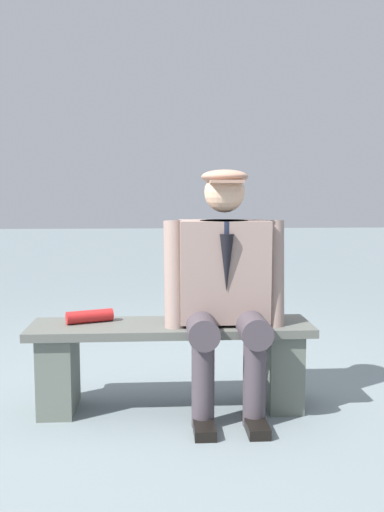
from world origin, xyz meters
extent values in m
plane|color=slate|center=(0.00, 0.00, 0.00)|extent=(30.00, 30.00, 0.00)
cube|color=#575A53|center=(0.00, 0.00, 0.43)|extent=(1.45, 0.37, 0.04)
cube|color=#5C6359|center=(-0.58, 0.00, 0.20)|extent=(0.17, 0.31, 0.41)
cube|color=#5C6359|center=(0.58, 0.00, 0.20)|extent=(0.17, 0.31, 0.41)
cube|color=gray|center=(-0.27, 0.00, 0.72)|extent=(0.45, 0.25, 0.52)
cylinder|color=#1E2338|center=(-0.27, 0.00, 0.95)|extent=(0.25, 0.25, 0.06)
cone|color=black|center=(-0.27, 0.13, 0.78)|extent=(0.07, 0.07, 0.28)
sphere|color=#DBAD8C|center=(-0.27, 0.02, 1.12)|extent=(0.20, 0.20, 0.20)
ellipsoid|color=#A27964|center=(-0.27, 0.02, 1.20)|extent=(0.23, 0.23, 0.07)
cube|color=#A27964|center=(-0.27, 0.11, 1.17)|extent=(0.16, 0.09, 0.02)
cylinder|color=#443B42|center=(-0.39, 0.12, 0.47)|extent=(0.15, 0.41, 0.15)
cylinder|color=#443B42|center=(-0.39, 0.24, 0.23)|extent=(0.11, 0.11, 0.47)
cube|color=black|center=(-0.39, 0.30, 0.03)|extent=(0.10, 0.24, 0.05)
cylinder|color=gray|center=(-0.52, 0.04, 0.70)|extent=(0.11, 0.17, 0.57)
cylinder|color=#443B42|center=(-0.15, 0.12, 0.47)|extent=(0.15, 0.41, 0.15)
cylinder|color=#443B42|center=(-0.15, 0.24, 0.23)|extent=(0.11, 0.11, 0.47)
cube|color=black|center=(-0.15, 0.30, 0.03)|extent=(0.10, 0.24, 0.05)
cylinder|color=gray|center=(-0.01, 0.04, 0.70)|extent=(0.11, 0.18, 0.57)
cylinder|color=#B21E1E|center=(0.42, -0.05, 0.48)|extent=(0.25, 0.14, 0.07)
camera|label=1|loc=(0.06, 2.77, 1.11)|focal=38.52mm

